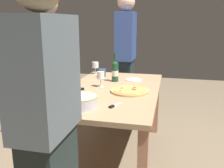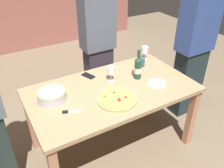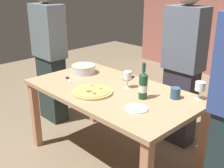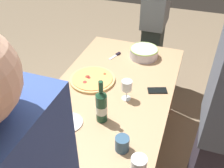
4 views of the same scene
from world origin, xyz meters
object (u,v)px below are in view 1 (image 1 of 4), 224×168
(dining_table, at_px, (112,98))
(cup_amber, at_px, (102,73))
(side_plate, at_px, (134,80))
(person_guest_left, at_px, (51,70))
(wine_bottle, at_px, (115,71))
(cell_phone, at_px, (77,89))
(wine_glass_by_bottle, at_px, (101,76))
(pizza, at_px, (130,91))
(wine_glass_near_pizza, at_px, (95,65))
(pizza_knife, at_px, (114,106))
(person_guest_right, at_px, (47,128))
(serving_bowl, at_px, (81,101))
(person_host, at_px, (125,57))

(dining_table, height_order, cup_amber, cup_amber)
(side_plate, xyz_separation_m, person_guest_left, (-0.18, 0.92, 0.11))
(wine_bottle, height_order, cell_phone, wine_bottle)
(cell_phone, bearing_deg, wine_glass_by_bottle, -70.64)
(wine_bottle, relative_size, cup_amber, 3.31)
(dining_table, height_order, pizza, pizza)
(pizza, relative_size, person_guest_left, 0.21)
(pizza, distance_m, side_plate, 0.49)
(pizza, height_order, wine_bottle, wine_bottle)
(wine_glass_near_pizza, distance_m, cup_amber, 0.21)
(wine_glass_near_pizza, distance_m, pizza_knife, 1.27)
(wine_bottle, distance_m, cup_amber, 0.28)
(pizza_knife, height_order, person_guest_right, person_guest_right)
(side_plate, relative_size, pizza_knife, 1.21)
(dining_table, bearing_deg, cup_amber, 25.05)
(serving_bowl, height_order, person_guest_right, person_guest_right)
(dining_table, xyz_separation_m, wine_bottle, (0.33, 0.04, 0.21))
(cell_phone, height_order, person_guest_left, person_guest_left)
(dining_table, distance_m, cup_amber, 0.59)
(side_plate, xyz_separation_m, person_guest_right, (-1.59, 0.23, 0.09))
(wine_glass_near_pizza, height_order, person_guest_right, person_guest_right)
(wine_bottle, relative_size, wine_glass_near_pizza, 2.06)
(serving_bowl, bearing_deg, person_host, -1.27)
(wine_bottle, height_order, person_host, person_host)
(side_plate, distance_m, person_host, 0.77)
(wine_glass_near_pizza, bearing_deg, person_guest_right, -171.02)
(wine_glass_near_pizza, distance_m, wine_glass_by_bottle, 0.64)
(pizza_knife, relative_size, person_host, 0.09)
(person_host, bearing_deg, serving_bowl, -5.06)
(wine_glass_by_bottle, xyz_separation_m, person_host, (1.08, -0.06, 0.04))
(person_guest_left, bearing_deg, side_plate, 29.09)
(side_plate, relative_size, cell_phone, 1.27)
(person_guest_left, bearing_deg, dining_table, -0.00)
(pizza, xyz_separation_m, serving_bowl, (-0.50, 0.30, 0.04))
(dining_table, height_order, serving_bowl, serving_bowl)
(pizza_knife, bearing_deg, serving_bowl, 104.19)
(cell_phone, bearing_deg, dining_table, -94.01)
(wine_glass_near_pizza, xyz_separation_m, person_guest_right, (-1.82, -0.29, -0.02))
(dining_table, relative_size, serving_bowl, 6.18)
(pizza, xyz_separation_m, person_guest_left, (0.30, 0.95, 0.10))
(serving_bowl, bearing_deg, wine_glass_by_bottle, 1.82)
(dining_table, distance_m, person_guest_right, 1.18)
(pizza_knife, bearing_deg, cell_phone, 49.33)
(wine_bottle, height_order, wine_glass_near_pizza, wine_bottle)
(person_guest_right, bearing_deg, cell_phone, 17.20)
(pizza, distance_m, cup_amber, 0.72)
(wine_glass_by_bottle, height_order, person_guest_left, person_guest_left)
(dining_table, relative_size, side_plate, 8.77)
(serving_bowl, relative_size, cup_amber, 2.75)
(side_plate, xyz_separation_m, person_host, (0.72, 0.23, 0.15))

